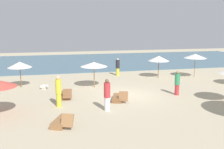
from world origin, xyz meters
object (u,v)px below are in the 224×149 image
Objects in this scene: umbrella_2 at (20,65)px; umbrella_3 at (195,56)px; person_4 at (58,91)px; person_1 at (107,95)px; person_2 at (118,67)px; lounger_1 at (66,95)px; dog at (44,87)px; lounger_0 at (62,122)px; lounger_2 at (118,98)px; person_0 at (177,83)px; umbrella_5 at (159,58)px; umbrella_6 at (94,64)px.

umbrella_3 reaches higher than umbrella_2.
person_1 is at bearing -26.94° from person_4.
umbrella_2 is 1.21× the size of person_2.
dog is (-1.52, 2.79, 0.01)m from lounger_1.
lounger_0 is 1.00× the size of lounger_2.
person_4 reaches higher than lounger_0.
person_0 is at bearing 5.45° from lounger_2.
dog is (-3.69, 5.99, -0.75)m from person_1.
umbrella_3 is at bearing -19.75° from person_2.
person_0 is at bearing -129.75° from umbrella_3.
umbrella_5 is 3.95m from person_2.
person_1 is at bearing -120.87° from lounger_2.
lounger_2 is at bearing -41.10° from dog.
umbrella_3 is 1.28× the size of lounger_1.
person_1 is 2.55× the size of dog.
person_4 reaches higher than lounger_1.
lounger_1 is (-11.84, -4.19, -1.82)m from umbrella_3.
person_0 is 7.92m from person_2.
person_0 is at bearing 25.68° from lounger_0.
umbrella_5 is at bearing 11.61° from dog.
person_1 is 2.98m from person_4.
lounger_2 is 4.38m from person_0.
umbrella_2 reaches higher than person_0.
person_2 is at bearing 19.15° from umbrella_2.
person_4 is (-8.05, -0.88, 0.10)m from person_0.
lounger_1 is at bearing 172.75° from person_0.
dog is (-4.78, 4.17, 0.01)m from lounger_2.
person_0 reaches higher than lounger_2.
umbrella_2 is at bearing 167.80° from umbrella_6.
lounger_2 is (6.54, -5.02, -1.62)m from umbrella_2.
umbrella_6 is at bearing 47.03° from lounger_1.
umbrella_5 is 6.76m from umbrella_6.
person_4 is at bearing -173.75° from person_0.
umbrella_5 is 13.30m from lounger_0.
umbrella_3 reaches higher than person_1.
umbrella_2 reaches higher than person_4.
umbrella_5 is 10.35m from person_1.
lounger_1 is at bearing 85.18° from lounger_0.
person_0 reaches higher than lounger_1.
lounger_1 is at bearing 157.14° from lounger_2.
lounger_0 is 3.05m from person_4.
person_2 is (-6.68, 2.40, -1.16)m from umbrella_3.
umbrella_6 is 5.18m from person_4.
umbrella_3 reaches higher than lounger_1.
person_0 is at bearing 6.25° from person_4.
person_0 is (-1.03, -5.83, -0.92)m from umbrella_5.
lounger_0 is at bearing -81.64° from dog.
umbrella_3 is at bearing 36.25° from lounger_0.
person_0 is at bearing -23.05° from umbrella_2.
person_0 is 9.85m from dog.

